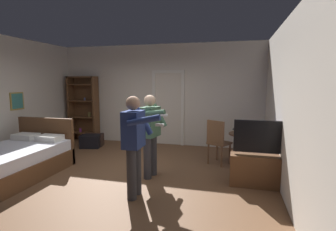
# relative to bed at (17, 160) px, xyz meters

# --- Properties ---
(ground_plane) EXTENTS (6.46, 6.46, 0.00)m
(ground_plane) POSITION_rel_bed_xyz_m (1.95, 0.48, -0.30)
(ground_plane) COLOR brown
(wall_back) EXTENTS (6.11, 0.12, 2.86)m
(wall_back) POSITION_rel_bed_xyz_m (1.95, 3.21, 1.13)
(wall_back) COLOR silver
(wall_back) RESTS_ON ground_plane
(wall_right) EXTENTS (0.12, 5.58, 2.86)m
(wall_right) POSITION_rel_bed_xyz_m (4.95, 0.48, 1.13)
(wall_right) COLOR silver
(wall_right) RESTS_ON ground_plane
(doorway_frame) EXTENTS (0.93, 0.08, 2.13)m
(doorway_frame) POSITION_rel_bed_xyz_m (2.26, 3.13, 0.92)
(doorway_frame) COLOR white
(doorway_frame) RESTS_ON ground_plane
(bed) EXTENTS (1.39, 1.91, 1.02)m
(bed) POSITION_rel_bed_xyz_m (0.00, 0.00, 0.00)
(bed) COLOR brown
(bed) RESTS_ON ground_plane
(bookshelf) EXTENTS (0.91, 0.32, 1.97)m
(bookshelf) POSITION_rel_bed_xyz_m (-0.38, 2.98, 0.75)
(bookshelf) COLOR brown
(bookshelf) RESTS_ON ground_plane
(tv_flatscreen) EXTENTS (1.06, 0.40, 1.17)m
(tv_flatscreen) POSITION_rel_bed_xyz_m (4.59, 0.64, 0.05)
(tv_flatscreen) COLOR brown
(tv_flatscreen) RESTS_ON ground_plane
(side_table) EXTENTS (0.67, 0.67, 0.70)m
(side_table) POSITION_rel_bed_xyz_m (4.33, 1.78, 0.17)
(side_table) COLOR brown
(side_table) RESTS_ON ground_plane
(laptop) EXTENTS (0.42, 0.42, 0.15)m
(laptop) POSITION_rel_bed_xyz_m (4.28, 1.74, 0.45)
(laptop) COLOR black
(laptop) RESTS_ON side_table
(bottle_on_table) EXTENTS (0.06, 0.06, 0.25)m
(bottle_on_table) POSITION_rel_bed_xyz_m (4.47, 1.70, 0.50)
(bottle_on_table) COLOR #31451B
(bottle_on_table) RESTS_ON side_table
(wooden_chair) EXTENTS (0.57, 0.57, 0.99)m
(wooden_chair) POSITION_rel_bed_xyz_m (3.76, 1.64, 0.24)
(wooden_chair) COLOR brown
(wooden_chair) RESTS_ON ground_plane
(person_blue_shirt) EXTENTS (0.69, 0.53, 1.61)m
(person_blue_shirt) POSITION_rel_bed_xyz_m (2.61, -0.32, 0.62)
(person_blue_shirt) COLOR #333338
(person_blue_shirt) RESTS_ON ground_plane
(person_striped_shirt) EXTENTS (0.59, 0.63, 1.58)m
(person_striped_shirt) POSITION_rel_bed_xyz_m (2.58, 0.57, 0.60)
(person_striped_shirt) COLOR #333338
(person_striped_shirt) RESTS_ON ground_plane
(suitcase_dark) EXTENTS (0.59, 0.45, 0.35)m
(suitcase_dark) POSITION_rel_bed_xyz_m (0.27, 2.21, -0.13)
(suitcase_dark) COLOR black
(suitcase_dark) RESTS_ON ground_plane
(suitcase_small) EXTENTS (0.58, 0.44, 0.34)m
(suitcase_small) POSITION_rel_bed_xyz_m (0.26, 2.41, -0.13)
(suitcase_small) COLOR black
(suitcase_small) RESTS_ON ground_plane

